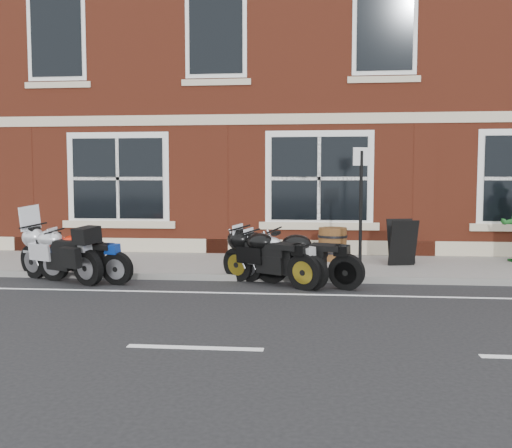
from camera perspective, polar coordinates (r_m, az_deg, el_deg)
The scene contains 12 objects.
ground at distance 9.67m, azimuth -2.47°, elevation -7.16°, with size 80.00×80.00×0.00m, color black.
sidewalk at distance 12.59m, azimuth -0.54°, elevation -4.15°, with size 30.00×3.00×0.12m, color slate.
kerb at distance 11.04m, azimuth -1.43°, elevation -5.38°, with size 30.00×0.16×0.12m, color slate.
pub_building at distance 20.32m, azimuth 1.82°, elevation 15.98°, with size 24.00×12.00×12.00m, color maroon.
moto_touring_silver at distance 11.54m, azimuth -19.11°, elevation -2.54°, with size 2.03×1.09×1.44m.
moto_sport_red at distance 11.27m, azimuth -16.84°, elevation -2.99°, with size 2.00×0.57×0.91m.
moto_sport_black at distance 10.52m, azimuth 1.34°, elevation -3.13°, with size 1.91×1.24×0.97m.
moto_sport_silver at distance 10.51m, azimuth 2.25°, elevation -3.33°, with size 1.78×1.17×0.91m.
moto_naked_black at distance 10.45m, azimuth 5.05°, elevation -3.25°, with size 2.01×0.90×0.95m.
a_board_sign at distance 12.56m, azimuth 14.40°, elevation -1.77°, with size 0.59×0.39×0.98m, color black, non-canonical shape.
barrel_planter at distance 13.02m, azimuth 7.66°, elevation -1.99°, with size 0.67×0.67×0.74m.
parking_sign at distance 11.15m, azimuth 10.44°, elevation 2.24°, with size 0.33×0.15×2.44m.
Camera 1 is at (1.34, -9.37, 1.95)m, focal length 40.00 mm.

